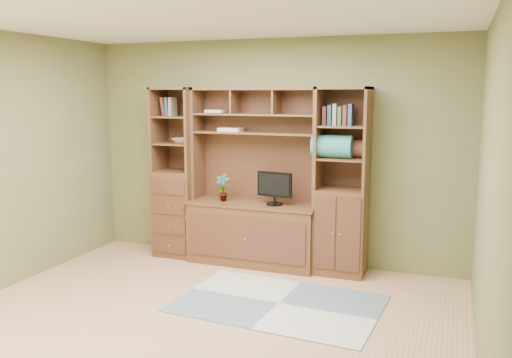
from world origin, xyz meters
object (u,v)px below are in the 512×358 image
at_px(center_hutch, 253,177).
at_px(right_tower, 342,182).
at_px(left_tower, 177,172).
at_px(monitor, 275,182).

bearing_deg(center_hutch, right_tower, 2.23).
xyz_separation_m(left_tower, right_tower, (2.02, 0.00, 0.00)).
bearing_deg(monitor, center_hutch, -178.76).
bearing_deg(left_tower, right_tower, 0.00).
height_order(center_hutch, right_tower, same).
height_order(center_hutch, left_tower, same).
bearing_deg(right_tower, left_tower, 180.00).
xyz_separation_m(center_hutch, right_tower, (1.02, 0.04, 0.00)).
relative_size(left_tower, monitor, 3.95).
height_order(right_tower, monitor, right_tower).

